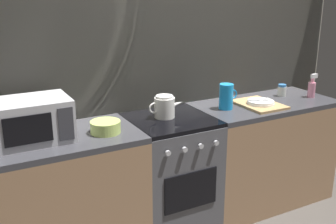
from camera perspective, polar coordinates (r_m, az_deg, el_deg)
name	(u,v)px	position (r m, az deg, el deg)	size (l,w,h in m)	color
back_wall	(151,70)	(3.21, -2.43, 5.84)	(3.60, 0.05, 2.40)	#B2AD9E
counter_left	(52,202)	(2.90, -15.80, -11.96)	(1.20, 0.60, 0.90)	#997251
stove_unit	(170,174)	(3.18, 0.34, -8.60)	(0.60, 0.63, 0.90)	#4C4C51
counter_right	(261,152)	(3.66, 12.86, -5.44)	(1.20, 0.60, 0.90)	#997251
microwave	(32,120)	(2.67, -18.35, -1.09)	(0.46, 0.35, 0.27)	#B2B2B7
kettle	(165,107)	(3.00, -0.47, 0.74)	(0.28, 0.15, 0.17)	white
mixing_bowl	(105,127)	(2.74, -8.69, -2.06)	(0.20, 0.20, 0.08)	#B7D166
pitcher	(226,96)	(3.24, 8.10, 2.15)	(0.16, 0.11, 0.20)	#198CD8
dish_pile	(260,104)	(3.39, 12.60, 1.14)	(0.30, 0.40, 0.06)	tan
spice_jar	(282,90)	(3.73, 15.53, 2.92)	(0.08, 0.08, 0.10)	silver
spray_bottle	(312,88)	(3.76, 19.35, 3.14)	(0.08, 0.06, 0.20)	pink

